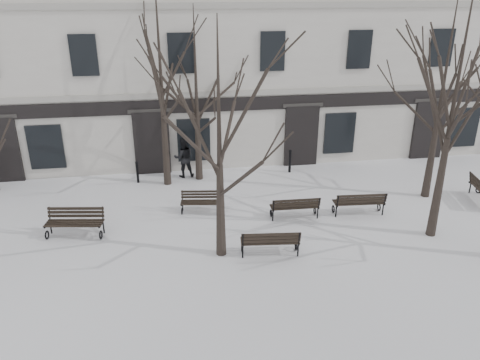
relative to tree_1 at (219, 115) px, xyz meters
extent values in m
plane|color=white|center=(1.24, -0.41, -4.63)|extent=(100.00, 100.00, 0.00)
cube|color=beige|center=(1.24, 12.59, 0.87)|extent=(40.00, 10.00, 11.00)
cube|color=#A09C93|center=(1.24, 7.56, -1.03)|extent=(40.00, 0.12, 0.25)
cube|color=#A09C93|center=(1.24, 7.56, 2.67)|extent=(40.00, 0.12, 0.25)
cube|color=black|center=(1.24, 7.55, -1.53)|extent=(40.00, 0.10, 0.60)
cube|color=black|center=(-8.76, 7.53, -3.18)|extent=(1.60, 0.22, 2.90)
cube|color=black|center=(-6.86, 7.54, -3.13)|extent=(1.50, 0.14, 2.00)
cube|color=black|center=(-2.26, 7.53, -3.18)|extent=(1.60, 0.22, 2.90)
cube|color=#2D2B28|center=(-2.26, 7.49, -1.68)|extent=(1.90, 0.08, 0.18)
cube|color=black|center=(-0.36, 7.54, -3.13)|extent=(1.50, 0.14, 2.00)
cube|color=black|center=(4.74, 7.53, -3.18)|extent=(1.60, 0.22, 2.90)
cube|color=#2D2B28|center=(4.74, 7.49, -1.68)|extent=(1.90, 0.08, 0.18)
cube|color=black|center=(6.64, 7.54, -3.13)|extent=(1.50, 0.14, 2.00)
cube|color=black|center=(11.24, 7.53, -3.18)|extent=(1.60, 0.22, 2.90)
cube|color=#2D2B28|center=(11.24, 7.49, -1.68)|extent=(1.90, 0.08, 0.18)
cube|color=black|center=(13.14, 7.54, -3.13)|extent=(1.50, 0.14, 2.00)
cube|color=black|center=(-4.76, 7.54, 0.77)|extent=(1.10, 0.14, 1.70)
cube|color=black|center=(-0.76, 7.54, 0.77)|extent=(1.10, 0.14, 1.70)
cube|color=black|center=(3.24, 7.54, 0.77)|extent=(1.10, 0.14, 1.70)
cube|color=black|center=(7.24, 7.54, 0.77)|extent=(1.10, 0.14, 1.70)
cube|color=black|center=(11.24, 7.54, 0.77)|extent=(1.10, 0.14, 1.70)
cone|color=black|center=(0.00, 0.00, -3.08)|extent=(0.34, 0.34, 3.11)
cone|color=black|center=(7.41, 0.13, -2.87)|extent=(0.34, 0.34, 3.53)
cone|color=black|center=(-1.65, 6.12, -2.79)|extent=(0.34, 0.34, 3.69)
cone|color=black|center=(-0.23, 6.50, -3.07)|extent=(0.34, 0.34, 3.12)
cone|color=black|center=(8.89, 3.18, -2.96)|extent=(0.34, 0.34, 3.35)
torus|color=black|center=(-5.82, 1.87, -4.48)|extent=(0.10, 0.32, 0.32)
cylinder|color=black|center=(-5.76, 2.26, -4.39)|extent=(0.05, 0.05, 0.49)
cube|color=black|center=(-5.79, 2.06, -4.14)|extent=(0.14, 0.60, 0.05)
torus|color=black|center=(-3.99, 1.60, -4.48)|extent=(0.10, 0.32, 0.32)
cylinder|color=black|center=(-3.93, 1.99, -4.39)|extent=(0.05, 0.05, 0.49)
cube|color=black|center=(-3.96, 1.80, -4.14)|extent=(0.14, 0.60, 0.05)
cube|color=black|center=(-4.91, 1.69, -4.12)|extent=(1.95, 0.38, 0.04)
cube|color=black|center=(-4.89, 1.84, -4.12)|extent=(1.95, 0.38, 0.04)
cube|color=black|center=(-4.86, 1.99, -4.12)|extent=(1.95, 0.38, 0.04)
cube|color=black|center=(-4.84, 2.14, -4.12)|extent=(1.95, 0.38, 0.04)
cube|color=black|center=(-4.83, 2.19, -3.98)|extent=(1.94, 0.32, 0.10)
cube|color=black|center=(-4.83, 2.21, -3.85)|extent=(1.94, 0.32, 0.10)
cube|color=black|center=(-4.83, 2.23, -3.72)|extent=(1.94, 0.32, 0.10)
cylinder|color=black|center=(-5.75, 2.34, -3.93)|extent=(0.07, 0.16, 0.54)
cylinder|color=black|center=(-3.92, 2.08, -3.93)|extent=(0.07, 0.16, 0.54)
torus|color=black|center=(2.46, -0.16, -4.49)|extent=(0.08, 0.31, 0.30)
cylinder|color=black|center=(2.42, -0.53, -4.40)|extent=(0.05, 0.05, 0.47)
cube|color=black|center=(2.44, -0.35, -4.16)|extent=(0.11, 0.58, 0.05)
torus|color=black|center=(0.69, 0.02, -4.49)|extent=(0.08, 0.31, 0.30)
cylinder|color=black|center=(0.65, -0.36, -4.40)|extent=(0.05, 0.05, 0.47)
cube|color=black|center=(0.67, -0.17, -4.16)|extent=(0.11, 0.58, 0.05)
cube|color=black|center=(1.58, -0.03, -4.14)|extent=(1.89, 0.28, 0.04)
cube|color=black|center=(1.56, -0.17, -4.14)|extent=(1.89, 0.28, 0.04)
cube|color=black|center=(1.55, -0.32, -4.14)|extent=(1.89, 0.28, 0.04)
cube|color=black|center=(1.54, -0.47, -4.14)|extent=(1.89, 0.28, 0.04)
cube|color=black|center=(1.53, -0.51, -4.00)|extent=(1.88, 0.22, 0.09)
cube|color=black|center=(1.53, -0.53, -3.88)|extent=(1.88, 0.22, 0.09)
cube|color=black|center=(1.53, -0.55, -3.75)|extent=(1.88, 0.22, 0.09)
cylinder|color=black|center=(2.42, -0.62, -3.95)|extent=(0.06, 0.15, 0.52)
cylinder|color=black|center=(0.64, -0.44, -3.95)|extent=(0.06, 0.15, 0.52)
torus|color=black|center=(6.41, 2.18, -4.48)|extent=(0.07, 0.31, 0.31)
cylinder|color=black|center=(6.38, 1.80, -4.39)|extent=(0.05, 0.05, 0.48)
cube|color=black|center=(6.40, 1.99, -4.15)|extent=(0.09, 0.59, 0.05)
torus|color=black|center=(4.60, 2.30, -4.48)|extent=(0.07, 0.31, 0.31)
cylinder|color=black|center=(4.58, 1.92, -4.39)|extent=(0.05, 0.05, 0.48)
cube|color=black|center=(4.59, 2.11, -4.15)|extent=(0.09, 0.59, 0.05)
cube|color=black|center=(5.51, 2.29, -4.13)|extent=(1.92, 0.22, 0.04)
cube|color=black|center=(5.50, 2.14, -4.13)|extent=(1.92, 0.22, 0.04)
cube|color=black|center=(5.49, 1.99, -4.13)|extent=(1.92, 0.22, 0.04)
cube|color=black|center=(5.48, 1.84, -4.13)|extent=(1.92, 0.22, 0.04)
cube|color=black|center=(5.48, 1.80, -3.99)|extent=(1.92, 0.16, 0.10)
cube|color=black|center=(5.48, 1.77, -3.87)|extent=(1.92, 0.16, 0.10)
cube|color=black|center=(5.47, 1.75, -3.74)|extent=(1.92, 0.16, 0.10)
cylinder|color=black|center=(6.38, 1.72, -3.94)|extent=(0.05, 0.15, 0.53)
cylinder|color=black|center=(4.57, 1.84, -3.94)|extent=(0.05, 0.15, 0.53)
torus|color=black|center=(-1.15, 3.04, -4.51)|extent=(0.08, 0.27, 0.26)
cylinder|color=black|center=(-1.11, 3.36, -4.43)|extent=(0.05, 0.05, 0.41)
cube|color=black|center=(-1.13, 3.20, -4.23)|extent=(0.11, 0.50, 0.05)
torus|color=black|center=(0.37, 2.83, -4.51)|extent=(0.08, 0.27, 0.26)
cylinder|color=black|center=(0.42, 3.15, -4.43)|extent=(0.05, 0.05, 0.41)
cube|color=black|center=(0.39, 2.99, -4.23)|extent=(0.11, 0.50, 0.05)
cube|color=black|center=(-0.40, 2.90, -4.21)|extent=(1.62, 0.30, 0.03)
cube|color=black|center=(-0.38, 3.03, -4.21)|extent=(1.62, 0.30, 0.03)
cube|color=black|center=(-0.36, 3.15, -4.21)|extent=(1.62, 0.30, 0.03)
cube|color=black|center=(-0.34, 3.28, -4.21)|extent=(1.62, 0.30, 0.03)
cube|color=black|center=(-0.34, 3.31, -4.09)|extent=(1.62, 0.25, 0.08)
cube|color=black|center=(-0.34, 3.33, -3.98)|extent=(1.62, 0.25, 0.08)
cube|color=black|center=(-0.33, 3.35, -3.87)|extent=(1.62, 0.25, 0.08)
cylinder|color=black|center=(-1.10, 3.43, -4.04)|extent=(0.05, 0.13, 0.45)
cylinder|color=black|center=(0.43, 3.23, -4.04)|extent=(0.05, 0.13, 0.45)
torus|color=black|center=(3.87, 2.28, -4.49)|extent=(0.06, 0.29, 0.29)
cylinder|color=black|center=(3.86, 1.92, -4.41)|extent=(0.05, 0.05, 0.45)
cube|color=black|center=(3.86, 2.10, -4.18)|extent=(0.06, 0.55, 0.05)
torus|color=black|center=(2.16, 2.33, -4.49)|extent=(0.06, 0.29, 0.29)
cylinder|color=black|center=(2.15, 1.97, -4.41)|extent=(0.05, 0.05, 0.45)
cube|color=black|center=(2.16, 2.15, -4.18)|extent=(0.06, 0.55, 0.05)
cube|color=black|center=(3.02, 2.35, -4.16)|extent=(1.81, 0.14, 0.04)
cube|color=black|center=(3.01, 2.21, -4.16)|extent=(1.81, 0.14, 0.04)
cube|color=black|center=(3.01, 2.07, -4.16)|extent=(1.81, 0.14, 0.04)
cube|color=black|center=(3.01, 1.93, -4.16)|extent=(1.81, 0.14, 0.04)
cube|color=black|center=(3.00, 1.89, -4.03)|extent=(1.81, 0.08, 0.09)
cube|color=black|center=(3.00, 1.86, -3.91)|extent=(1.81, 0.08, 0.09)
cube|color=black|center=(3.00, 1.84, -3.79)|extent=(1.81, 0.08, 0.09)
cylinder|color=black|center=(3.86, 1.84, -3.98)|extent=(0.04, 0.14, 0.50)
cylinder|color=black|center=(2.15, 1.89, -3.98)|extent=(0.04, 0.14, 0.50)
torus|color=black|center=(11.26, 3.08, -4.48)|extent=(0.32, 0.12, 0.31)
cylinder|color=black|center=(10.88, 3.16, -4.39)|extent=(0.05, 0.05, 0.49)
cube|color=black|center=(11.07, 3.12, -4.15)|extent=(0.59, 0.18, 0.05)
cube|color=black|center=(10.67, 2.27, -4.13)|extent=(0.50, 1.92, 0.04)
cube|color=black|center=(10.63, 2.28, -3.99)|extent=(0.44, 1.91, 0.10)
cube|color=black|center=(10.61, 2.29, -3.86)|extent=(0.44, 1.91, 0.10)
cube|color=black|center=(10.58, 2.29, -3.73)|extent=(0.44, 1.91, 0.10)
cylinder|color=black|center=(10.80, 3.18, -3.93)|extent=(0.16, 0.07, 0.54)
cylinder|color=black|center=(-2.94, 6.46, -4.17)|extent=(0.11, 0.11, 0.92)
sphere|color=black|center=(-2.94, 6.46, -3.70)|extent=(0.13, 0.13, 0.13)
cylinder|color=black|center=(3.99, 6.64, -4.13)|extent=(0.12, 0.12, 1.02)
sphere|color=black|center=(3.99, 6.64, -3.60)|extent=(0.14, 0.14, 0.14)
imported|color=black|center=(-0.88, 6.87, -4.63)|extent=(0.94, 0.76, 1.83)
camera|label=1|loc=(-1.41, -13.07, 3.49)|focal=35.00mm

